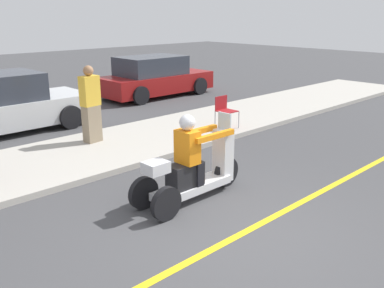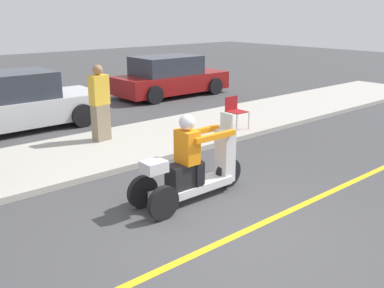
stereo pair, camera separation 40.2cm
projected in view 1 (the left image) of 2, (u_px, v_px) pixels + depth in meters
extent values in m
plane|color=#424244|center=(239.00, 235.00, 6.08)|extent=(60.00, 60.00, 0.00)
cube|color=gold|center=(255.00, 227.00, 6.32)|extent=(24.00, 0.12, 0.01)
cube|color=#B2ADA3|center=(76.00, 156.00, 9.24)|extent=(28.00, 2.80, 0.12)
cylinder|color=black|center=(226.00, 172.00, 7.75)|extent=(0.54, 0.10, 0.54)
cylinder|color=black|center=(166.00, 204.00, 6.46)|extent=(0.54, 0.10, 0.54)
cylinder|color=black|center=(144.00, 193.00, 6.84)|extent=(0.54, 0.10, 0.54)
cube|color=silver|center=(192.00, 187.00, 7.20)|extent=(1.53, 0.39, 0.13)
cube|color=black|center=(185.00, 175.00, 7.02)|extent=(0.61, 0.31, 0.40)
cube|color=silver|center=(223.00, 155.00, 7.58)|extent=(0.24, 0.31, 0.93)
cube|color=silver|center=(225.00, 121.00, 7.41)|extent=(0.03, 0.28, 0.30)
cube|color=silver|center=(156.00, 167.00, 6.53)|extent=(0.36, 0.31, 0.18)
cube|color=orange|center=(187.00, 147.00, 6.91)|extent=(0.26, 0.38, 0.55)
sphere|color=silver|center=(187.00, 123.00, 6.79)|extent=(0.26, 0.26, 0.26)
cube|color=black|center=(198.00, 174.00, 7.05)|extent=(0.14, 0.14, 0.40)
cube|color=black|center=(188.00, 170.00, 7.22)|extent=(0.14, 0.14, 0.40)
cube|color=orange|center=(215.00, 136.00, 7.02)|extent=(0.86, 0.09, 0.09)
cube|color=orange|center=(198.00, 131.00, 7.29)|extent=(0.86, 0.09, 0.09)
cube|color=gray|center=(92.00, 124.00, 9.95)|extent=(0.41, 0.30, 0.86)
cube|color=gold|center=(90.00, 91.00, 9.73)|extent=(0.45, 0.31, 0.68)
sphere|color=#9E704C|center=(88.00, 71.00, 9.59)|extent=(0.23, 0.23, 0.23)
cylinder|color=#A5A8AD|center=(227.00, 123.00, 10.92)|extent=(0.02, 0.02, 0.44)
cylinder|color=#A5A8AD|center=(239.00, 120.00, 11.20)|extent=(0.02, 0.02, 0.44)
cylinder|color=#A5A8AD|center=(215.00, 120.00, 11.22)|extent=(0.02, 0.02, 0.44)
cylinder|color=#A5A8AD|center=(226.00, 117.00, 11.51)|extent=(0.02, 0.02, 0.44)
cube|color=maroon|center=(227.00, 111.00, 11.15)|extent=(0.44, 0.44, 0.02)
cube|color=maroon|center=(221.00, 103.00, 11.25)|extent=(0.44, 0.03, 0.38)
cylinder|color=black|center=(70.00, 117.00, 11.59)|extent=(0.64, 0.22, 0.64)
cylinder|color=black|center=(41.00, 107.00, 12.82)|extent=(0.64, 0.22, 0.64)
cube|color=maroon|center=(156.00, 83.00, 16.09)|extent=(4.37, 1.79, 0.65)
cube|color=#2D333D|center=(151.00, 66.00, 15.75)|extent=(2.40, 1.61, 0.67)
cylinder|color=black|center=(200.00, 86.00, 16.46)|extent=(0.64, 0.22, 0.64)
cylinder|color=black|center=(169.00, 81.00, 17.70)|extent=(0.64, 0.22, 0.64)
cylinder|color=black|center=(140.00, 95.00, 14.59)|extent=(0.64, 0.22, 0.64)
cylinder|color=black|center=(111.00, 89.00, 15.82)|extent=(0.64, 0.22, 0.64)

